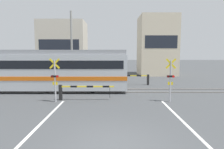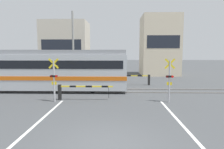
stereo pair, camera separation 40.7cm
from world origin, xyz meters
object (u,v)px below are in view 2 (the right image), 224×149
crossing_barrier_near (74,89)px  crossing_signal_right (169,78)px  pedestrian (109,73)px  commuter_train (41,69)px  crossing_signal_left (54,78)px  crossing_barrier_far (139,78)px

crossing_barrier_near → crossing_signal_right: crossing_signal_right is taller
crossing_signal_right → pedestrian: bearing=116.4°
commuter_train → crossing_barrier_near: bearing=-42.9°
crossing_signal_left → commuter_train: bearing=121.5°
crossing_barrier_far → crossing_signal_right: crossing_signal_right is taller
crossing_signal_left → crossing_signal_right: bearing=0.0°
crossing_barrier_near → crossing_signal_left: (-1.16, -0.50, 0.83)m
crossing_signal_right → crossing_barrier_far: bearing=99.7°
crossing_barrier_far → crossing_signal_right: 6.97m
commuter_train → pedestrian: 7.30m
crossing_barrier_near → crossing_barrier_far: bearing=51.1°
crossing_barrier_far → crossing_signal_left: crossing_signal_left is taller
commuter_train → crossing_barrier_far: size_ratio=3.83×
commuter_train → crossing_barrier_far: 9.15m
commuter_train → crossing_signal_right: 10.36m
commuter_train → crossing_signal_right: (9.68, -3.67, -0.26)m
crossing_barrier_near → crossing_signal_right: (6.27, -0.50, 0.83)m
crossing_signal_left → crossing_signal_right: (7.43, 0.00, 0.00)m
crossing_barrier_near → crossing_signal_left: bearing=-156.7°
crossing_barrier_far → crossing_signal_right: (1.16, -6.82, 0.83)m
crossing_barrier_far → pedestrian: (-3.02, 1.58, 0.30)m
crossing_signal_left → pedestrian: size_ratio=1.60×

